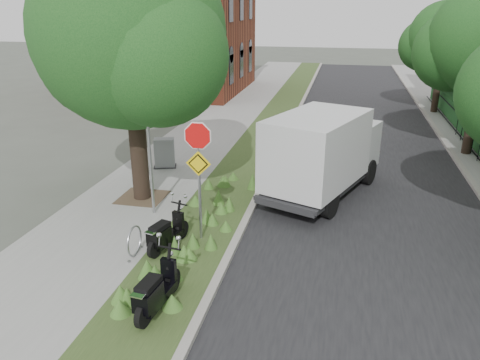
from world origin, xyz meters
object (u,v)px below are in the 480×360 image
(sign_assembly, at_px, (198,157))
(utility_cabinet, at_px, (164,153))
(scooter_near, at_px, (164,237))
(scooter_far, at_px, (154,296))
(box_truck, at_px, (323,150))

(sign_assembly, height_order, utility_cabinet, sign_assembly)
(sign_assembly, distance_m, scooter_near, 2.12)
(scooter_far, relative_size, box_truck, 0.31)
(sign_assembly, distance_m, box_truck, 4.89)
(box_truck, bearing_deg, scooter_near, -126.98)
(sign_assembly, height_order, scooter_far, sign_assembly)
(box_truck, bearing_deg, utility_cabinet, 167.68)
(box_truck, height_order, utility_cabinet, box_truck)
(box_truck, relative_size, utility_cabinet, 5.09)
(scooter_near, relative_size, utility_cabinet, 1.46)
(sign_assembly, relative_size, utility_cabinet, 2.97)
(utility_cabinet, bearing_deg, sign_assembly, -60.13)
(sign_assembly, xyz_separation_m, scooter_near, (-0.69, -0.81, -1.83))
(box_truck, bearing_deg, sign_assembly, -126.28)
(scooter_near, relative_size, scooter_far, 0.91)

